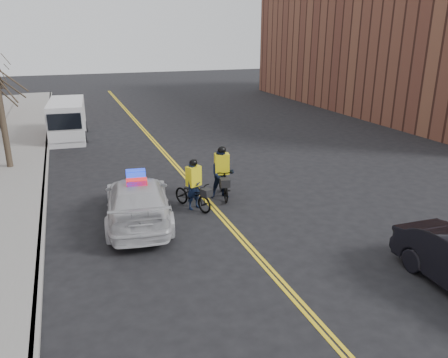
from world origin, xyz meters
name	(u,v)px	position (x,y,z in m)	size (l,w,h in m)	color
ground	(234,230)	(0.00, 0.00, 0.00)	(120.00, 120.00, 0.00)	black
center_line_left	(174,165)	(-0.08, 8.00, 0.01)	(0.10, 60.00, 0.01)	yellow
center_line_right	(177,165)	(0.08, 8.00, 0.01)	(0.10, 60.00, 0.01)	yellow
sidewalk	(9,180)	(-7.50, 8.00, 0.07)	(3.00, 60.00, 0.15)	gray
curb	(46,177)	(-6.00, 8.00, 0.07)	(0.20, 60.00, 0.15)	gray
building_across	(403,41)	(22.00, 18.00, 5.50)	(12.00, 30.00, 11.00)	brown
police_cruiser	(138,200)	(-2.84, 1.84, 0.78)	(2.82, 5.54, 1.70)	silver
cargo_van	(68,121)	(-4.76, 15.75, 1.12)	(2.40, 5.59, 2.29)	silver
cyclist_near	(194,191)	(-0.68, 2.31, 0.67)	(1.44, 2.06, 1.92)	black
cyclist_far	(222,178)	(0.66, 3.01, 0.83)	(1.06, 2.16, 2.11)	black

